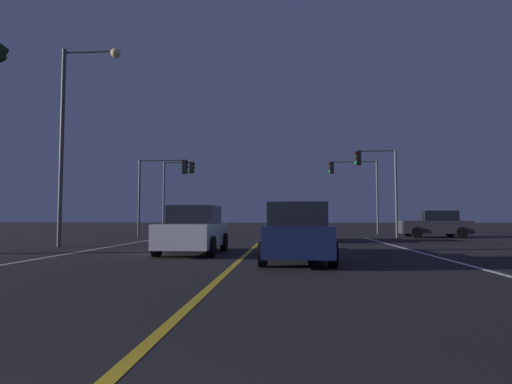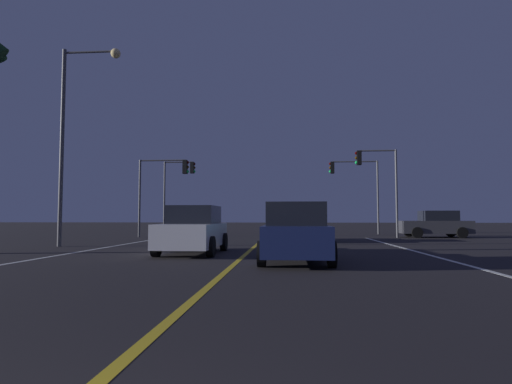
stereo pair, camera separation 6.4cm
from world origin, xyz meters
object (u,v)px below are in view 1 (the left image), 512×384
car_oncoming (194,230)px  traffic_light_near_left (164,179)px  traffic_light_near_right (377,173)px  traffic_light_far_right (354,179)px  car_crossing_side (435,224)px  car_ahead_far (304,226)px  street_lamp_left_mid (75,121)px  traffic_light_far_left (178,181)px  car_lead_same_lane (296,233)px

car_oncoming → traffic_light_near_left: bearing=-158.4°
traffic_light_near_right → traffic_light_far_right: bearing=-84.2°
car_crossing_side → car_ahead_far: size_ratio=1.00×
car_oncoming → car_ahead_far: 9.13m
car_ahead_far → street_lamp_left_mid: 12.48m
car_ahead_far → traffic_light_near_left: (-9.00, 3.93, 2.98)m
car_oncoming → street_lamp_left_mid: 8.29m
street_lamp_left_mid → car_crossing_side: bearing=27.5°
car_crossing_side → traffic_light_near_left: bearing=2.5°
traffic_light_near_right → traffic_light_far_left: size_ratio=0.98×
car_oncoming → traffic_light_near_right: size_ratio=0.77×
traffic_light_near_left → traffic_light_far_right: 14.30m
traffic_light_near_right → street_lamp_left_mid: (-15.09, -9.04, 1.50)m
car_oncoming → traffic_light_near_left: traffic_light_near_left is taller
traffic_light_near_right → car_ahead_far: bearing=39.6°
street_lamp_left_mid → traffic_light_far_left: bearing=86.6°
traffic_light_near_right → street_lamp_left_mid: bearing=30.9°
car_lead_same_lane → car_ahead_far: bearing=-3.5°
car_lead_same_lane → car_crossing_side: same height
traffic_light_near_right → traffic_light_near_left: bearing=0.0°
traffic_light_far_left → street_lamp_left_mid: size_ratio=0.64×
car_lead_same_lane → traffic_light_near_left: (-8.35, 14.60, 2.98)m
traffic_light_near_right → traffic_light_far_left: traffic_light_far_left is taller
traffic_light_near_right → traffic_light_near_left: (-13.75, -0.00, -0.29)m
traffic_light_near_left → traffic_light_far_left: traffic_light_far_left is taller
car_lead_same_lane → street_lamp_left_mid: (-9.69, 5.56, 4.77)m
traffic_light_far_right → traffic_light_far_left: 13.68m
traffic_light_near_left → traffic_light_far_left: 5.53m
traffic_light_near_right → car_crossing_side: bearing=-168.4°
car_crossing_side → street_lamp_left_mid: size_ratio=0.48×
traffic_light_far_left → street_lamp_left_mid: bearing=-93.4°
car_crossing_side → traffic_light_far_right: traffic_light_far_right is taller
traffic_light_near_left → traffic_light_far_left: size_ratio=0.89×
car_lead_same_lane → traffic_light_far_left: 22.21m
car_lead_same_lane → traffic_light_far_right: bearing=-13.5°
car_oncoming → car_ahead_far: bearing=152.3°
car_lead_same_lane → car_ahead_far: same height
street_lamp_left_mid → car_lead_same_lane: bearing=-29.9°
traffic_light_near_right → street_lamp_left_mid: size_ratio=0.63×
car_ahead_far → traffic_light_near_left: 10.26m
car_lead_same_lane → car_ahead_far: 10.69m
car_ahead_far → traffic_light_far_right: (4.19, 9.43, 3.36)m
car_lead_same_lane → traffic_light_far_right: 20.95m
traffic_light_far_right → traffic_light_far_left: bearing=0.0°
traffic_light_far_left → car_oncoming: bearing=-73.3°
car_lead_same_lane → traffic_light_near_right: (5.40, 14.60, 3.27)m
car_crossing_side → traffic_light_far_left: traffic_light_far_left is taller
car_crossing_side → street_lamp_left_mid: street_lamp_left_mid is taller
traffic_light_far_left → street_lamp_left_mid: street_lamp_left_mid is taller
traffic_light_near_right → traffic_light_far_left: (-14.23, 5.50, 0.09)m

